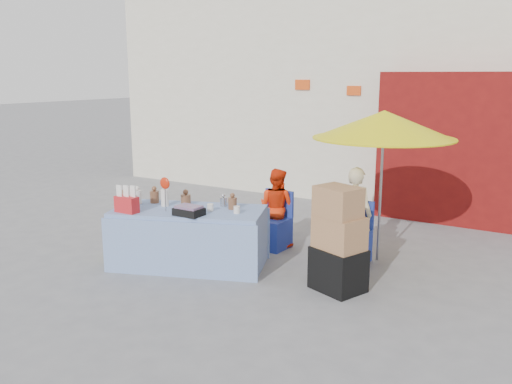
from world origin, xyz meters
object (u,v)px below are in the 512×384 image
Objects in this scene: chair_left at (272,231)px; umbrella at (384,125)px; vendor_orange at (277,207)px; box_stack at (339,243)px; market_table at (189,237)px; chair_right at (350,244)px; vendor_beige at (355,214)px.

chair_left is 2.27m from umbrella.
chair_left is at bearing 92.99° from vendor_orange.
box_stack is at bearing 145.02° from vendor_orange.
market_table is 3.02m from umbrella.
box_stack is (0.25, -1.02, 0.33)m from chair_right.
vendor_orange is (-0.00, 0.13, 0.34)m from chair_left.
box_stack is at bearing 104.72° from vendor_beige.
umbrella is at bearing 46.20° from chair_right.
box_stack is at bearing -14.11° from market_table.
chair_right is at bearing -136.48° from umbrella.
vendor_beige is (1.25, 0.00, 0.07)m from vendor_orange.
box_stack is at bearing -31.63° from chair_left.
market_table is 2.10m from box_stack.
umbrella is at bearing -171.80° from vendor_orange.
market_table is 1.08× the size of umbrella.
chair_left and chair_right have the same top height.
vendor_beige is (1.25, 0.13, 0.41)m from chair_left.
chair_left is at bearing 8.81° from vendor_beige.
vendor_orange is 0.93× the size of box_stack.
market_table reaches higher than vendor_orange.
vendor_beige is 0.63× the size of umbrella.
umbrella is (0.30, 0.15, 1.23)m from vendor_beige.
umbrella is (1.55, 0.28, 1.64)m from chair_left.
market_table reaches higher than chair_right.
vendor_beige is at bearing 16.61° from market_table.
vendor_orange is at bearing 46.75° from market_table.
vendor_beige is (1.83, 1.40, 0.26)m from market_table.
vendor_orange is at bearing 92.99° from chair_left.
vendor_beige reaches higher than vendor_orange.
chair_right is (1.83, 1.27, -0.15)m from market_table.
chair_right is at bearing 2.67° from chair_left.
chair_left is at bearing -169.60° from umbrella.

